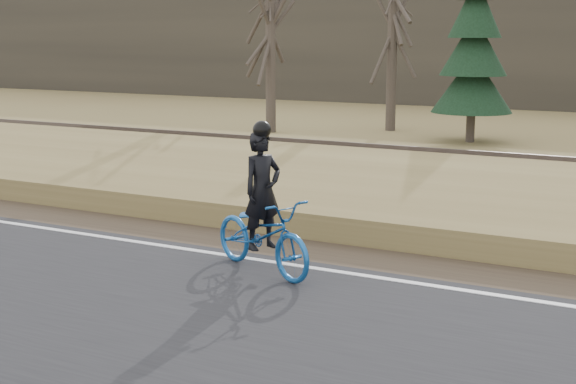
% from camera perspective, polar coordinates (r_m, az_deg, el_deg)
% --- Properties ---
extents(cyclist, '(2.22, 1.51, 2.20)m').
position_cam_1_polar(cyclist, '(11.51, -1.82, -2.36)').
color(cyclist, '#154E91').
rests_on(cyclist, road).
extents(bare_tree_far_left, '(0.36, 0.36, 6.68)m').
position_cam_1_polar(bare_tree_far_left, '(28.67, -1.25, 10.92)').
color(bare_tree_far_left, '#463D33').
rests_on(bare_tree_far_left, ground).
extents(bare_tree_left, '(0.36, 0.36, 7.41)m').
position_cam_1_polar(bare_tree_left, '(29.40, 7.45, 11.54)').
color(bare_tree_left, '#463D33').
rests_on(bare_tree_left, ground).
extents(conifer, '(2.60, 2.60, 6.41)m').
position_cam_1_polar(conifer, '(26.62, 13.08, 9.97)').
color(conifer, '#463D33').
rests_on(conifer, ground).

